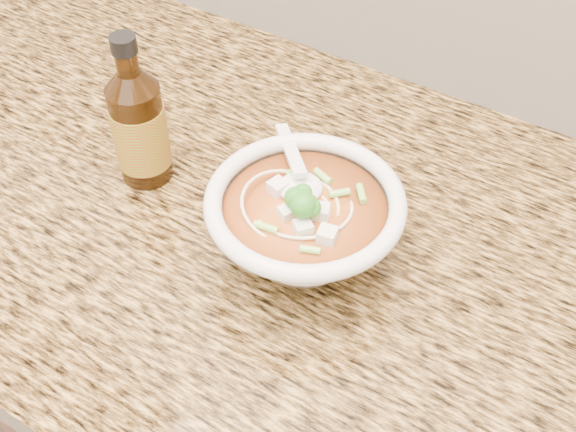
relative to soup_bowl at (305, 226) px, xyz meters
The scene contains 4 objects.
cabinet 0.52m from the soup_bowl, 151.59° to the left, with size 4.00×0.65×0.86m, color #311F0E.
counter_slab 0.11m from the soup_bowl, 151.59° to the left, with size 4.00×0.68×0.04m, color #A77E3D.
soup_bowl is the anchor object (origin of this frame).
hot_sauce_bottle 0.23m from the soup_bowl, behind, with size 0.08×0.08×0.19m.
Camera 1 is at (0.33, 1.20, 1.49)m, focal length 45.00 mm.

